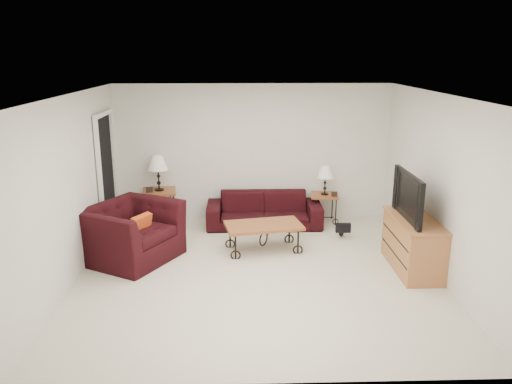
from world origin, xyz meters
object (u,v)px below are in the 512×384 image
(armchair, at_px, (131,233))
(sofa, at_px, (264,210))
(coffee_table, at_px, (264,237))
(side_table_left, at_px, (160,207))
(side_table_right, at_px, (324,208))
(television, at_px, (416,196))
(tv_stand, at_px, (413,244))
(lamp_left, at_px, (158,173))
(lamp_right, at_px, (325,180))
(backpack, at_px, (342,223))

(armchair, bearing_deg, sofa, -25.01)
(sofa, height_order, coffee_table, sofa)
(coffee_table, bearing_deg, side_table_left, 143.17)
(side_table_right, relative_size, television, 0.46)
(armchair, height_order, tv_stand, armchair)
(side_table_left, distance_m, armchair, 1.65)
(lamp_left, xyz_separation_m, tv_stand, (3.93, -2.13, -0.57))
(lamp_right, distance_m, armchair, 3.59)
(lamp_left, relative_size, television, 0.55)
(lamp_left, relative_size, armchair, 0.49)
(tv_stand, bearing_deg, backpack, 119.05)
(sofa, height_order, side_table_right, sofa)
(tv_stand, bearing_deg, sofa, 136.28)
(backpack, bearing_deg, lamp_right, 83.49)
(sofa, bearing_deg, backpack, -24.84)
(sofa, bearing_deg, lamp_left, 174.54)
(side_table_left, distance_m, backpack, 3.27)
(tv_stand, height_order, backpack, tv_stand)
(sofa, height_order, backpack, sofa)
(lamp_left, xyz_separation_m, television, (3.91, -2.13, 0.15))
(armchair, height_order, backpack, armchair)
(lamp_right, bearing_deg, tv_stand, -66.47)
(lamp_left, xyz_separation_m, coffee_table, (1.82, -1.36, -0.73))
(side_table_right, height_order, armchair, armchair)
(sofa, distance_m, side_table_right, 1.13)
(armchair, relative_size, tv_stand, 1.02)
(lamp_left, bearing_deg, sofa, -5.46)
(sofa, distance_m, lamp_right, 1.23)
(side_table_left, bearing_deg, lamp_left, 0.00)
(tv_stand, bearing_deg, coffee_table, 159.92)
(side_table_left, xyz_separation_m, backpack, (3.17, -0.78, -0.07))
(tv_stand, distance_m, backpack, 1.56)
(sofa, distance_m, backpack, 1.42)
(lamp_left, bearing_deg, tv_stand, -28.51)
(side_table_left, relative_size, coffee_table, 0.54)
(side_table_right, relative_size, lamp_left, 0.84)
(armchair, bearing_deg, coffee_table, -52.47)
(side_table_left, height_order, lamp_right, lamp_right)
(coffee_table, relative_size, television, 1.03)
(side_table_left, bearing_deg, backpack, -13.75)
(side_table_left, bearing_deg, lamp_right, 0.00)
(television, bearing_deg, side_table_left, -118.64)
(sofa, xyz_separation_m, armchair, (-2.06, -1.46, 0.12))
(coffee_table, bearing_deg, armchair, -172.16)
(tv_stand, bearing_deg, lamp_left, 151.49)
(lamp_right, xyz_separation_m, backpack, (0.18, -0.78, -0.55))
(tv_stand, bearing_deg, lamp_right, 113.53)
(lamp_right, bearing_deg, television, -66.93)
(backpack, bearing_deg, sofa, 135.94)
(tv_stand, bearing_deg, television, 180.00)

